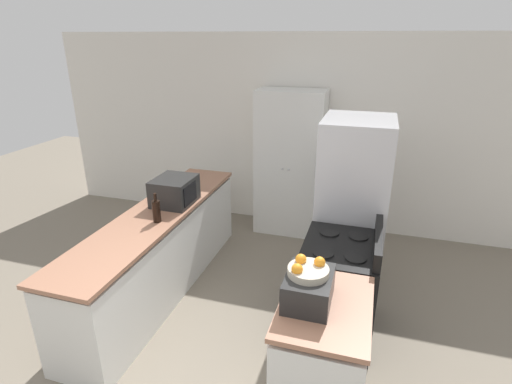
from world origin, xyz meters
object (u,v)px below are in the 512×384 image
object	(u,v)px
pantry_cabinet	(290,164)
microwave	(175,191)
fruit_bowl	(308,269)
wine_bottle	(156,211)
toaster_oven	(308,288)
refrigerator	(352,206)
stove	(338,289)

from	to	relation	value
pantry_cabinet	microwave	bearing A→B (deg)	-120.93
microwave	fruit_bowl	world-z (taller)	fruit_bowl
pantry_cabinet	wine_bottle	xyz separation A→B (m)	(-0.86, -1.97, 0.04)
toaster_oven	refrigerator	bearing A→B (deg)	84.52
stove	toaster_oven	size ratio (longest dim) A/B	2.64
pantry_cabinet	refrigerator	size ratio (longest dim) A/B	1.06
microwave	refrigerator	bearing A→B (deg)	13.29
fruit_bowl	pantry_cabinet	bearing A→B (deg)	104.62
stove	refrigerator	size ratio (longest dim) A/B	0.58
stove	toaster_oven	xyz separation A→B (m)	(-0.14, -0.85, 0.54)
refrigerator	wine_bottle	distance (m)	1.96
microwave	fruit_bowl	distance (m)	2.05
pantry_cabinet	toaster_oven	world-z (taller)	pantry_cabinet
toaster_oven	microwave	bearing A→B (deg)	142.41
refrigerator	microwave	world-z (taller)	refrigerator
microwave	fruit_bowl	xyz separation A→B (m)	(1.62, -1.25, 0.10)
fruit_bowl	wine_bottle	bearing A→B (deg)	153.38
microwave	fruit_bowl	bearing A→B (deg)	-37.58
refrigerator	toaster_oven	world-z (taller)	refrigerator
refrigerator	fruit_bowl	xyz separation A→B (m)	(-0.18, -1.67, 0.22)
refrigerator	microwave	distance (m)	1.85
toaster_oven	pantry_cabinet	bearing A→B (deg)	104.82
pantry_cabinet	stove	size ratio (longest dim) A/B	1.83
stove	wine_bottle	size ratio (longest dim) A/B	3.65
pantry_cabinet	refrigerator	world-z (taller)	pantry_cabinet
refrigerator	toaster_oven	distance (m)	1.70
wine_bottle	pantry_cabinet	bearing A→B (deg)	66.50
stove	microwave	distance (m)	1.92
stove	fruit_bowl	size ratio (longest dim) A/B	3.90
stove	refrigerator	world-z (taller)	refrigerator
microwave	toaster_oven	bearing A→B (deg)	-37.59
stove	toaster_oven	world-z (taller)	toaster_oven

